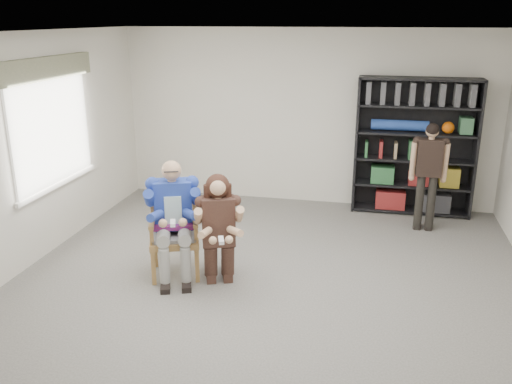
% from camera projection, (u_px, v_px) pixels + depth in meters
% --- Properties ---
extents(room_shell, '(6.00, 7.00, 2.80)m').
position_uv_depth(room_shell, '(263.00, 178.00, 5.46)').
color(room_shell, silver).
rests_on(room_shell, ground).
extents(floor, '(6.00, 7.00, 0.01)m').
position_uv_depth(floor, '(262.00, 301.00, 5.89)').
color(floor, '#5E5D57').
rests_on(floor, ground).
extents(window_left, '(0.16, 2.00, 1.75)m').
position_uv_depth(window_left, '(53.00, 125.00, 6.91)').
color(window_left, white).
rests_on(window_left, room_shell).
extents(armchair, '(0.80, 0.78, 1.08)m').
position_uv_depth(armchair, '(174.00, 232.00, 6.36)').
color(armchair, '#AA813B').
rests_on(armchair, floor).
extents(seated_man, '(0.86, 1.00, 1.41)m').
position_uv_depth(seated_man, '(174.00, 219.00, 6.31)').
color(seated_man, '#2D3E9B').
rests_on(seated_man, floor).
extents(kneeling_woman, '(0.80, 1.00, 1.29)m').
position_uv_depth(kneeling_woman, '(219.00, 232.00, 6.10)').
color(kneeling_woman, '#381F1C').
rests_on(kneeling_woman, floor).
extents(bookshelf, '(1.80, 0.38, 2.10)m').
position_uv_depth(bookshelf, '(415.00, 147.00, 8.27)').
color(bookshelf, black).
rests_on(bookshelf, floor).
extents(standing_man, '(0.49, 0.28, 1.57)m').
position_uv_depth(standing_man, '(428.00, 178.00, 7.64)').
color(standing_man, black).
rests_on(standing_man, floor).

